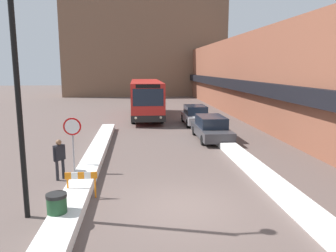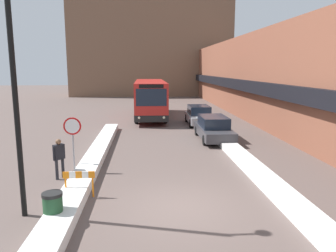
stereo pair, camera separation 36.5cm
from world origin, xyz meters
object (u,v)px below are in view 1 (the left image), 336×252
city_bus (146,98)px  parked_car_front (211,128)px  street_lamp (25,69)px  stop_sign (73,133)px  parked_car_back (195,115)px  construction_barricade (81,180)px  pedestrian (59,156)px  trash_bin (57,209)px

city_bus → parked_car_front: bearing=-68.9°
city_bus → street_lamp: (-3.98, -20.29, 2.65)m
street_lamp → stop_sign: bearing=85.3°
parked_car_back → parked_car_front: bearing=-90.0°
city_bus → street_lamp: bearing=-101.1°
city_bus → construction_barricade: (-2.82, -18.94, -1.13)m
parked_car_front → pedestrian: (-7.83, -6.95, 0.26)m
street_lamp → construction_barricade: bearing=49.5°
stop_sign → trash_bin: (0.43, -4.98, -1.27)m
parked_car_back → street_lamp: 18.19m
stop_sign → street_lamp: (-0.36, -4.36, 2.70)m
parked_car_front → street_lamp: (-7.81, -10.38, 3.71)m
parked_car_front → pedestrian: size_ratio=2.86×
city_bus → trash_bin: city_bus is taller
stop_sign → pedestrian: bearing=-112.1°
street_lamp → trash_bin: 4.09m
city_bus → trash_bin: 21.19m
trash_bin → city_bus: bearing=81.3°
construction_barricade → trash_bin: bearing=-100.7°
city_bus → parked_car_front: 10.68m
parked_car_front → construction_barricade: (-6.65, -9.02, -0.07)m
city_bus → trash_bin: bearing=-98.7°
city_bus → street_lamp: size_ratio=1.52×
trash_bin → construction_barricade: trash_bin is taller
city_bus → construction_barricade: size_ratio=10.11×
parked_car_back → stop_sign: size_ratio=1.78×
trash_bin → construction_barricade: size_ratio=0.86×
parked_car_front → parked_car_back: size_ratio=1.11×
parked_car_front → street_lamp: bearing=-127.0°
street_lamp → parked_car_back: bearing=64.0°
pedestrian → stop_sign: bearing=18.3°
parked_car_back → construction_barricade: bearing=-114.4°
street_lamp → city_bus: bearing=78.9°
construction_barricade → stop_sign: bearing=105.0°
parked_car_front → pedestrian: pedestrian is taller
parked_car_back → pedestrian: 14.83m
pedestrian → parked_car_front: bearing=-8.1°
parked_car_back → pedestrian: bearing=-121.9°
city_bus → parked_car_back: city_bus is taller
parked_car_front → construction_barricade: 11.21m
city_bus → stop_sign: city_bus is taller
parked_car_front → construction_barricade: parked_car_front is taller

